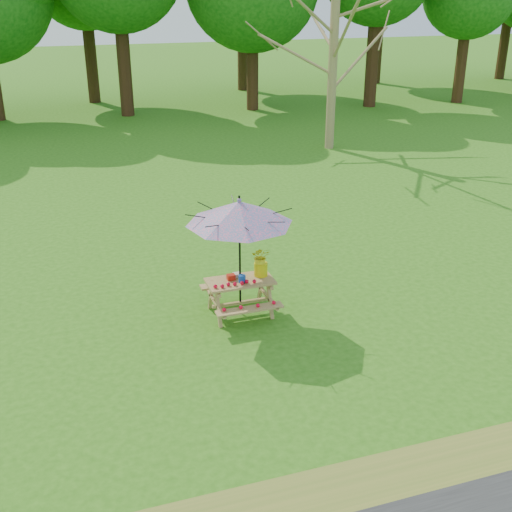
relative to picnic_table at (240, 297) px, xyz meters
name	(u,v)px	position (x,y,z in m)	size (l,w,h in m)	color
ground	(488,331)	(3.88, -1.99, -0.33)	(120.00, 120.00, 0.00)	#2E6914
picnic_table	(240,297)	(0.00, 0.00, 0.00)	(1.20, 1.32, 0.67)	#A07A48
patio_umbrella	(239,213)	(0.00, 0.00, 1.62)	(2.11, 2.11, 2.25)	black
produce_bins	(237,277)	(-0.05, 0.03, 0.40)	(0.29, 0.38, 0.13)	#B31D0E
tomatoes_row	(235,284)	(-0.15, -0.18, 0.38)	(0.77, 0.13, 0.07)	red
flower_bucket	(261,260)	(0.42, 0.08, 0.64)	(0.40, 0.37, 0.56)	#D8C60B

